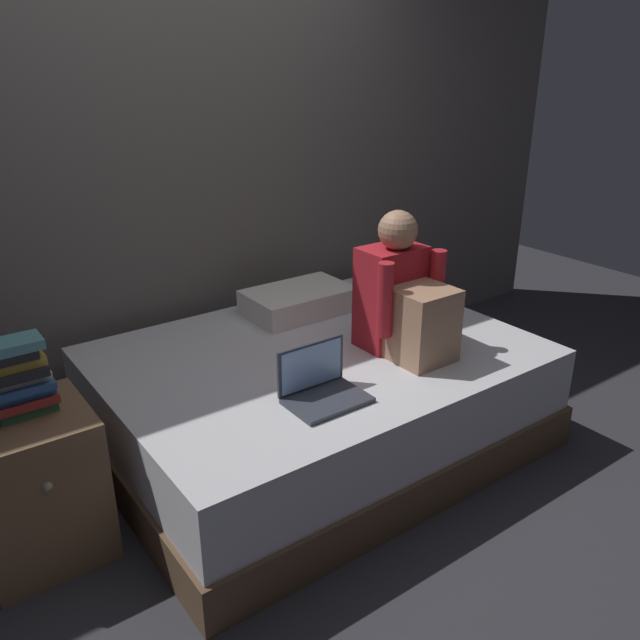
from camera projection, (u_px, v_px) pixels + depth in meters
ground_plane at (321, 486)px, 2.90m from camera, size 8.00×8.00×0.00m
wall_back at (183, 150)px, 3.28m from camera, size 5.60×0.10×2.70m
bed at (318, 397)px, 3.14m from camera, size 2.00×1.50×0.51m
nightstand at (37, 486)px, 2.42m from camera, size 0.44×0.46×0.60m
person_sitting at (404, 300)px, 2.94m from camera, size 0.39×0.44×0.66m
laptop at (321, 386)px, 2.58m from camera, size 0.32×0.23×0.22m
pillow at (299, 301)px, 3.46m from camera, size 0.56×0.36×0.13m
book_stack at (18, 379)px, 2.28m from camera, size 0.23×0.16×0.29m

